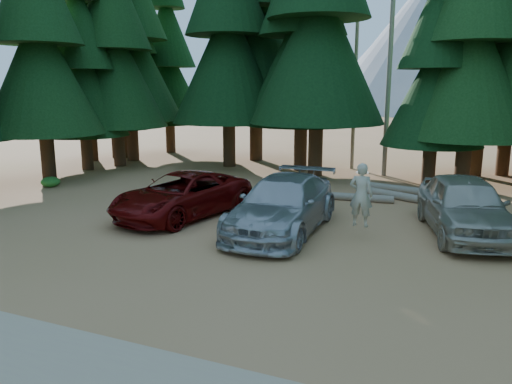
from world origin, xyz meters
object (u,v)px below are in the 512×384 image
silver_minivan_center (283,205)px  log_right (415,191)px  silver_minivan_right (465,206)px  frisbee_player (361,195)px  red_pickup (182,195)px  log_mid (398,196)px  log_left (340,196)px

silver_minivan_center → log_right: size_ratio=1.21×
silver_minivan_right → frisbee_player: (-2.90, -1.60, 0.42)m
red_pickup → silver_minivan_right: size_ratio=1.02×
silver_minivan_center → log_mid: silver_minivan_center is taller
red_pickup → silver_minivan_center: silver_minivan_center is taller
silver_minivan_center → log_mid: bearing=63.7°
silver_minivan_right → log_left: (-4.66, 3.22, -0.78)m
frisbee_player → silver_minivan_right: bearing=-149.9°
silver_minivan_right → log_left: size_ratio=1.29×
log_left → log_right: 3.52m
red_pickup → silver_minivan_center: (3.91, -0.36, 0.09)m
silver_minivan_center → frisbee_player: bearing=4.8°
red_pickup → log_left: bearing=57.7°
log_mid → log_right: size_ratio=0.79×
log_mid → log_left: bearing=-132.0°
log_left → log_right: size_ratio=0.86×
log_mid → log_right: (0.56, 1.26, -0.00)m
frisbee_player → log_left: 5.26m
frisbee_player → red_pickup: bearing=0.4°
red_pickup → frisbee_player: size_ratio=2.85×
log_right → log_mid: bearing=-100.5°
silver_minivan_center → log_right: bearing=63.9°
silver_minivan_right → frisbee_player: bearing=-166.2°
silver_minivan_right → log_right: size_ratio=1.10×
silver_minivan_center → log_left: 5.16m
silver_minivan_right → log_mid: 4.95m
red_pickup → log_left: red_pickup is taller
silver_minivan_right → log_left: bearing=130.4°
red_pickup → log_mid: bearing=52.0°
silver_minivan_right → frisbee_player: 3.34m
silver_minivan_center → frisbee_player: frisbee_player is taller
silver_minivan_right → log_right: bearing=94.6°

